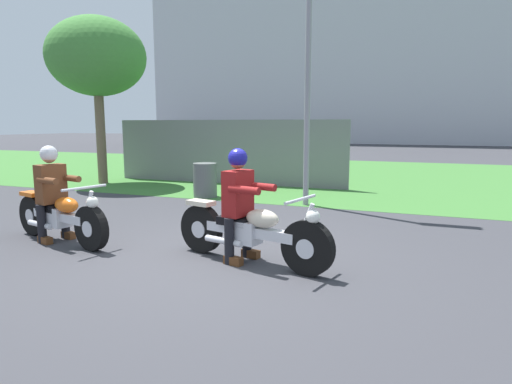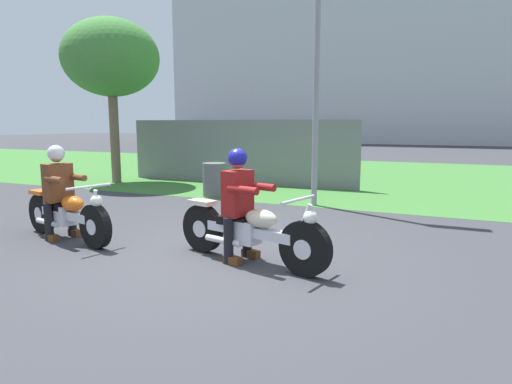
{
  "view_description": "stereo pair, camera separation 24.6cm",
  "coord_description": "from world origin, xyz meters",
  "px_view_note": "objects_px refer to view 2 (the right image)",
  "views": [
    {
      "loc": [
        2.48,
        -4.81,
        1.69
      ],
      "look_at": [
        0.5,
        0.22,
        0.85
      ],
      "focal_mm": 30.94,
      "sensor_mm": 36.0,
      "label": 1
    },
    {
      "loc": [
        2.71,
        -4.72,
        1.69
      ],
      "look_at": [
        0.5,
        0.22,
        0.85
      ],
      "focal_mm": 30.94,
      "sensor_mm": 36.0,
      "label": 2
    }
  ],
  "objects_px": {
    "motorcycle_follow": "(67,215)",
    "motorcycle_lead": "(250,232)",
    "streetlight_pole": "(323,32)",
    "rider_follow": "(59,185)",
    "trash_can": "(215,180)",
    "rider_lead": "(239,196)",
    "tree_roadside": "(111,58)"
  },
  "relations": [
    {
      "from": "motorcycle_lead",
      "to": "trash_can",
      "type": "xyz_separation_m",
      "value": [
        -2.84,
        4.18,
        0.01
      ]
    },
    {
      "from": "tree_roadside",
      "to": "trash_can",
      "type": "bearing_deg",
      "value": -15.41
    },
    {
      "from": "motorcycle_follow",
      "to": "rider_follow",
      "type": "xyz_separation_m",
      "value": [
        -0.16,
        0.04,
        0.43
      ]
    },
    {
      "from": "streetlight_pole",
      "to": "trash_can",
      "type": "height_order",
      "value": "streetlight_pole"
    },
    {
      "from": "motorcycle_follow",
      "to": "motorcycle_lead",
      "type": "bearing_deg",
      "value": 15.83
    },
    {
      "from": "streetlight_pole",
      "to": "trash_can",
      "type": "xyz_separation_m",
      "value": [
        -2.56,
        0.13,
        -3.08
      ]
    },
    {
      "from": "motorcycle_lead",
      "to": "rider_follow",
      "type": "height_order",
      "value": "rider_follow"
    },
    {
      "from": "motorcycle_lead",
      "to": "trash_can",
      "type": "relative_size",
      "value": 2.77
    },
    {
      "from": "trash_can",
      "to": "motorcycle_lead",
      "type": "bearing_deg",
      "value": -55.84
    },
    {
      "from": "rider_lead",
      "to": "tree_roadside",
      "type": "relative_size",
      "value": 0.3
    },
    {
      "from": "rider_follow",
      "to": "trash_can",
      "type": "distance_m",
      "value": 4.28
    },
    {
      "from": "tree_roadside",
      "to": "motorcycle_follow",
      "type": "bearing_deg",
      "value": -54.58
    },
    {
      "from": "motorcycle_lead",
      "to": "streetlight_pole",
      "type": "relative_size",
      "value": 0.4
    },
    {
      "from": "rider_follow",
      "to": "tree_roadside",
      "type": "relative_size",
      "value": 0.3
    },
    {
      "from": "motorcycle_follow",
      "to": "trash_can",
      "type": "bearing_deg",
      "value": 102.97
    },
    {
      "from": "motorcycle_follow",
      "to": "streetlight_pole",
      "type": "bearing_deg",
      "value": 71.54
    },
    {
      "from": "motorcycle_follow",
      "to": "rider_lead",
      "type": "bearing_deg",
      "value": 16.85
    },
    {
      "from": "streetlight_pole",
      "to": "trash_can",
      "type": "relative_size",
      "value": 7.0
    },
    {
      "from": "motorcycle_lead",
      "to": "streetlight_pole",
      "type": "xyz_separation_m",
      "value": [
        -0.28,
        4.06,
        3.08
      ]
    },
    {
      "from": "motorcycle_follow",
      "to": "streetlight_pole",
      "type": "distance_m",
      "value": 5.81
    },
    {
      "from": "motorcycle_lead",
      "to": "motorcycle_follow",
      "type": "height_order",
      "value": "motorcycle_lead"
    },
    {
      "from": "rider_lead",
      "to": "rider_follow",
      "type": "relative_size",
      "value": 1.01
    },
    {
      "from": "streetlight_pole",
      "to": "trash_can",
      "type": "bearing_deg",
      "value": 177.12
    },
    {
      "from": "motorcycle_lead",
      "to": "streetlight_pole",
      "type": "height_order",
      "value": "streetlight_pole"
    },
    {
      "from": "tree_roadside",
      "to": "trash_can",
      "type": "height_order",
      "value": "tree_roadside"
    },
    {
      "from": "rider_lead",
      "to": "tree_roadside",
      "type": "height_order",
      "value": "tree_roadside"
    },
    {
      "from": "rider_follow",
      "to": "trash_can",
      "type": "xyz_separation_m",
      "value": [
        0.21,
        4.25,
        -0.41
      ]
    },
    {
      "from": "rider_lead",
      "to": "trash_can",
      "type": "bearing_deg",
      "value": 136.51
    },
    {
      "from": "motorcycle_lead",
      "to": "trash_can",
      "type": "height_order",
      "value": "motorcycle_lead"
    },
    {
      "from": "motorcycle_lead",
      "to": "rider_lead",
      "type": "distance_m",
      "value": 0.46
    },
    {
      "from": "motorcycle_follow",
      "to": "streetlight_pole",
      "type": "relative_size",
      "value": 0.37
    },
    {
      "from": "rider_lead",
      "to": "motorcycle_follow",
      "type": "xyz_separation_m",
      "value": [
        -2.73,
        -0.15,
        -0.44
      ]
    }
  ]
}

